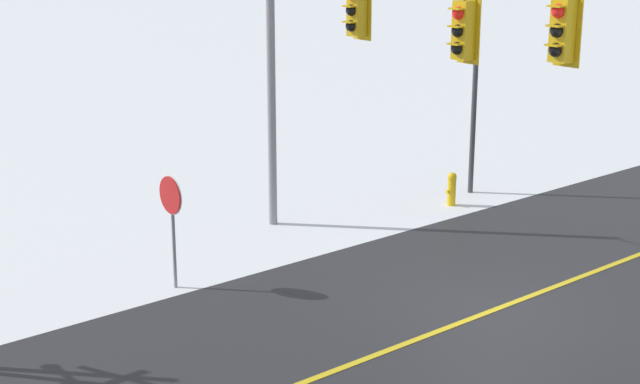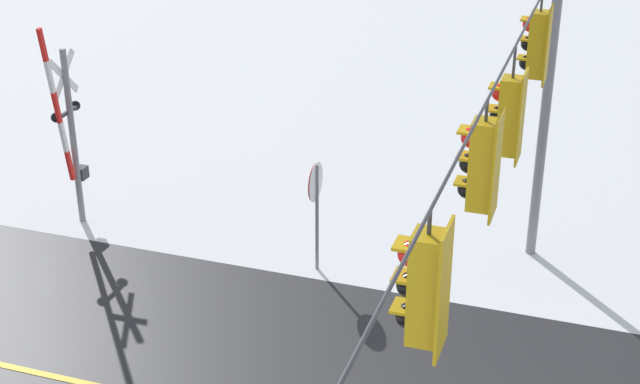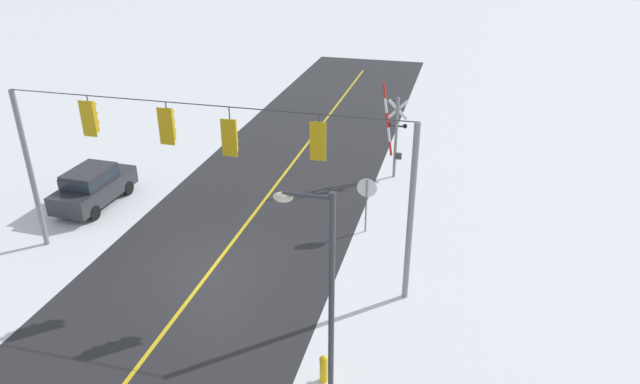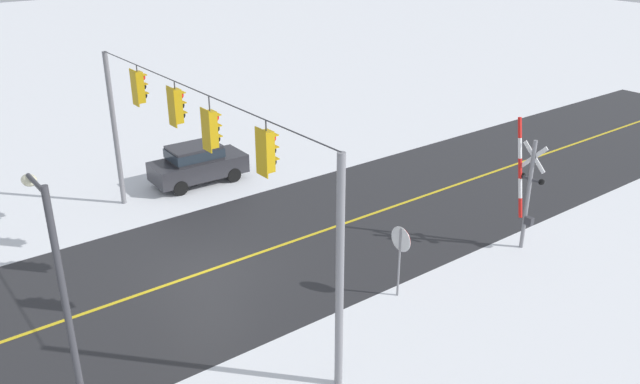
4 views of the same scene
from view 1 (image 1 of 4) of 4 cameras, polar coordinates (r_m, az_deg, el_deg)
name	(u,v)px [view 1 (image 1 of 4)]	position (r m, az deg, el deg)	size (l,w,h in m)	color
ground_plane	(494,310)	(18.84, 10.25, -6.89)	(160.00, 160.00, 0.00)	white
signal_span	(506,80)	(17.60, 10.95, 6.51)	(14.20, 0.47, 6.22)	gray
stop_sign	(171,207)	(19.29, -8.77, -0.85)	(0.80, 0.09, 2.35)	gray
streetlamp_near	(483,49)	(25.64, 9.59, 8.33)	(1.39, 0.28, 6.50)	#38383D
fire_hydrant	(452,188)	(25.19, 7.78, 0.25)	(0.24, 0.31, 0.88)	gold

